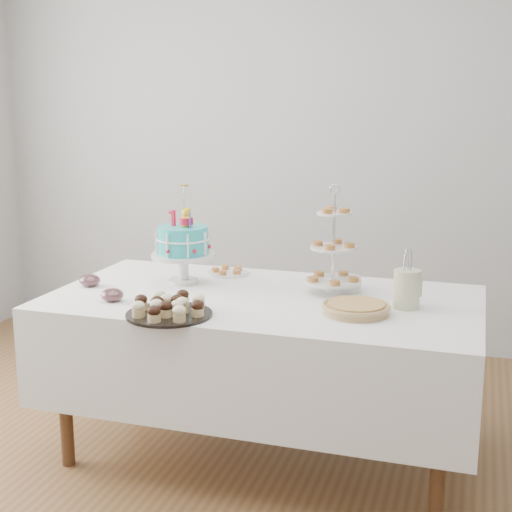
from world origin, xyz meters
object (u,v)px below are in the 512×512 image
(birthday_cake, at_px, (183,257))
(cupcake_tray, at_px, (169,306))
(pastry_plate, at_px, (228,271))
(jam_bowl_b, at_px, (90,281))
(pie, at_px, (356,308))
(plate_stack, at_px, (343,283))
(tiered_stand, at_px, (333,248))
(table, at_px, (263,344))
(utensil_pitcher, at_px, (407,287))
(jam_bowl_a, at_px, (112,295))

(birthday_cake, bearing_deg, cupcake_tray, -61.53)
(pastry_plate, distance_m, jam_bowl_b, 0.69)
(pastry_plate, height_order, jam_bowl_b, jam_bowl_b)
(birthday_cake, bearing_deg, pie, -5.00)
(plate_stack, relative_size, jam_bowl_b, 1.69)
(birthday_cake, xyz_separation_m, pie, (0.89, -0.26, -0.10))
(tiered_stand, relative_size, pastry_plate, 2.35)
(tiered_stand, xyz_separation_m, jam_bowl_b, (-1.13, -0.23, -0.18))
(plate_stack, height_order, jam_bowl_b, plate_stack)
(cupcake_tray, bearing_deg, pastry_plate, 91.35)
(table, bearing_deg, birthday_cake, 164.47)
(tiered_stand, bearing_deg, pie, -61.83)
(jam_bowl_b, bearing_deg, cupcake_tray, -30.16)
(table, bearing_deg, utensil_pitcher, 0.96)
(tiered_stand, height_order, utensil_pitcher, tiered_stand)
(table, bearing_deg, jam_bowl_b, -174.89)
(pie, bearing_deg, plate_stack, 108.56)
(jam_bowl_b, bearing_deg, plate_stack, 14.24)
(tiered_stand, bearing_deg, jam_bowl_a, -154.14)
(plate_stack, bearing_deg, utensil_pitcher, -34.01)
(cupcake_tray, height_order, pastry_plate, cupcake_tray)
(plate_stack, distance_m, jam_bowl_a, 1.06)
(cupcake_tray, height_order, tiered_stand, tiered_stand)
(table, xyz_separation_m, birthday_cake, (-0.44, 0.12, 0.36))
(table, xyz_separation_m, utensil_pitcher, (0.64, 0.01, 0.32))
(pastry_plate, bearing_deg, utensil_pitcher, -20.29)
(table, bearing_deg, cupcake_tray, -125.08)
(tiered_stand, relative_size, utensil_pitcher, 1.98)
(pie, bearing_deg, tiered_stand, 118.17)
(jam_bowl_a, bearing_deg, plate_stack, 28.02)
(pie, distance_m, jam_bowl_b, 1.29)
(table, distance_m, utensil_pitcher, 0.71)
(jam_bowl_a, relative_size, jam_bowl_b, 1.00)
(pie, xyz_separation_m, pastry_plate, (-0.74, 0.50, -0.01))
(pastry_plate, height_order, utensil_pitcher, utensil_pitcher)
(birthday_cake, height_order, pie, birthday_cake)
(cupcake_tray, distance_m, pastry_plate, 0.76)
(birthday_cake, bearing_deg, table, -4.02)
(table, distance_m, plate_stack, 0.47)
(cupcake_tray, relative_size, pie, 1.24)
(pie, bearing_deg, table, 162.53)
(birthday_cake, distance_m, pastry_plate, 0.30)
(tiered_stand, height_order, jam_bowl_a, tiered_stand)
(tiered_stand, distance_m, jam_bowl_b, 1.16)
(birthday_cake, height_order, utensil_pitcher, birthday_cake)
(utensil_pitcher, bearing_deg, tiered_stand, 151.42)
(utensil_pitcher, bearing_deg, table, 175.18)
(pie, relative_size, jam_bowl_a, 2.90)
(tiered_stand, height_order, plate_stack, tiered_stand)
(cupcake_tray, distance_m, utensil_pitcher, 1.01)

